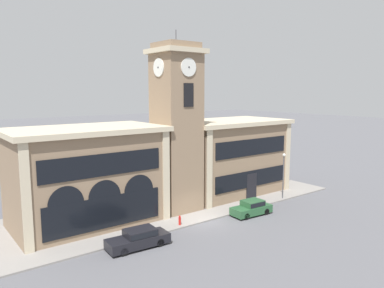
# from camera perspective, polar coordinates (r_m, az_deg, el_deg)

# --- Properties ---
(ground_plane) EXTENTS (300.00, 300.00, 0.00)m
(ground_plane) POSITION_cam_1_polar(r_m,az_deg,el_deg) (35.32, 2.10, -11.84)
(ground_plane) COLOR #56565B
(sidewalk_kerb) EXTENTS (38.59, 12.01, 0.15)m
(sidewalk_kerb) POSITION_cam_1_polar(r_m,az_deg,el_deg) (39.85, -3.49, -9.39)
(sidewalk_kerb) COLOR gray
(sidewalk_kerb) RESTS_ON ground_plane
(clock_tower) EXTENTS (4.61, 4.61, 17.82)m
(clock_tower) POSITION_cam_1_polar(r_m,az_deg,el_deg) (37.04, -2.38, 2.39)
(clock_tower) COLOR #897056
(clock_tower) RESTS_ON ground_plane
(town_hall_left_wing) EXTENTS (13.55, 8.07, 8.86)m
(town_hall_left_wing) POSITION_cam_1_polar(r_m,az_deg,el_deg) (35.04, -15.71, -4.71)
(town_hall_left_wing) COLOR #897056
(town_hall_left_wing) RESTS_ON ground_plane
(town_hall_right_wing) EXTENTS (13.74, 8.07, 8.67)m
(town_hall_right_wing) POSITION_cam_1_polar(r_m,az_deg,el_deg) (44.41, 5.67, -1.90)
(town_hall_right_wing) COLOR #897056
(town_hall_right_wing) RESTS_ON ground_plane
(parked_car_near) EXTENTS (4.99, 2.13, 1.46)m
(parked_car_near) POSITION_cam_1_polar(r_m,az_deg,el_deg) (30.11, -8.12, -13.99)
(parked_car_near) COLOR black
(parked_car_near) RESTS_ON ground_plane
(parked_car_mid) EXTENTS (4.24, 1.99, 1.46)m
(parked_car_mid) POSITION_cam_1_polar(r_m,az_deg,el_deg) (37.48, 9.08, -9.53)
(parked_car_mid) COLOR #285633
(parked_car_mid) RESTS_ON ground_plane
(street_lamp) EXTENTS (0.36, 0.36, 5.08)m
(street_lamp) POSITION_cam_1_polar(r_m,az_deg,el_deg) (42.65, 13.78, -3.63)
(street_lamp) COLOR #4C4C51
(street_lamp) RESTS_ON sidewalk_kerb
(bollard) EXTENTS (0.18, 0.18, 1.06)m
(bollard) POSITION_cam_1_polar(r_m,az_deg,el_deg) (39.46, 9.16, -8.76)
(bollard) COLOR black
(bollard) RESTS_ON sidewalk_kerb
(fire_hydrant) EXTENTS (0.22, 0.22, 0.87)m
(fire_hydrant) POSITION_cam_1_polar(r_m,az_deg,el_deg) (34.11, -1.88, -11.55)
(fire_hydrant) COLOR red
(fire_hydrant) RESTS_ON sidewalk_kerb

